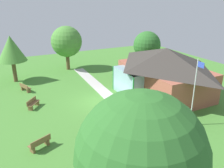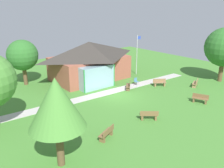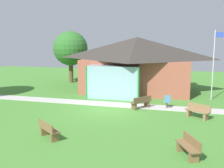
{
  "view_description": "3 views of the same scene",
  "coord_description": "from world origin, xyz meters",
  "px_view_note": "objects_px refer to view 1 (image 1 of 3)",
  "views": [
    {
      "loc": [
        18.56,
        -7.96,
        9.34
      ],
      "look_at": [
        -0.75,
        1.77,
        1.3
      ],
      "focal_mm": 37.53,
      "sensor_mm": 36.0,
      "label": 1
    },
    {
      "loc": [
        -14.65,
        -17.25,
        8.88
      ],
      "look_at": [
        -0.03,
        1.08,
        0.99
      ],
      "focal_mm": 37.3,
      "sensor_mm": 36.0,
      "label": 2
    },
    {
      "loc": [
        4.24,
        -17.61,
        4.95
      ],
      "look_at": [
        -0.28,
        2.34,
        1.32
      ],
      "focal_mm": 45.01,
      "sensor_mm": 36.0,
      "label": 3
    }
  ],
  "objects_px": {
    "bench_rear_near_path": "(116,105)",
    "tree_far_east": "(141,155)",
    "tree_behind_pavilion_left": "(147,45)",
    "tree_west_hedge": "(67,42)",
    "bench_front_right": "(40,143)",
    "bench_lawn_far_right": "(107,165)",
    "pavilion": "(163,70)",
    "bench_front_left": "(25,88)",
    "bench_front_center": "(33,104)",
    "tree_lawn_corner": "(11,49)",
    "patio_chair_lawn_spare": "(132,112)",
    "flagpole": "(194,90)",
    "bench_mid_right": "(122,128)"
  },
  "relations": [
    {
      "from": "tree_far_east",
      "to": "tree_lawn_corner",
      "type": "relative_size",
      "value": 1.22
    },
    {
      "from": "bench_rear_near_path",
      "to": "bench_mid_right",
      "type": "height_order",
      "value": "same"
    },
    {
      "from": "bench_rear_near_path",
      "to": "tree_behind_pavilion_left",
      "type": "xyz_separation_m",
      "value": [
        -8.39,
        8.88,
        3.11
      ]
    },
    {
      "from": "tree_west_hedge",
      "to": "tree_lawn_corner",
      "type": "relative_size",
      "value": 1.09
    },
    {
      "from": "pavilion",
      "to": "tree_lawn_corner",
      "type": "relative_size",
      "value": 1.85
    },
    {
      "from": "bench_rear_near_path",
      "to": "patio_chair_lawn_spare",
      "type": "relative_size",
      "value": 1.61
    },
    {
      "from": "bench_front_center",
      "to": "bench_front_right",
      "type": "bearing_deg",
      "value": 34.03
    },
    {
      "from": "tree_far_east",
      "to": "tree_behind_pavilion_left",
      "type": "bearing_deg",
      "value": 144.65
    },
    {
      "from": "bench_rear_near_path",
      "to": "bench_front_right",
      "type": "distance_m",
      "value": 7.64
    },
    {
      "from": "bench_front_left",
      "to": "tree_west_hedge",
      "type": "height_order",
      "value": "tree_west_hedge"
    },
    {
      "from": "bench_front_right",
      "to": "bench_lawn_far_right",
      "type": "relative_size",
      "value": 1.0
    },
    {
      "from": "bench_rear_near_path",
      "to": "tree_west_hedge",
      "type": "height_order",
      "value": "tree_west_hedge"
    },
    {
      "from": "bench_front_right",
      "to": "bench_lawn_far_right",
      "type": "distance_m",
      "value": 4.9
    },
    {
      "from": "bench_front_center",
      "to": "bench_front_right",
      "type": "relative_size",
      "value": 0.93
    },
    {
      "from": "flagpole",
      "to": "tree_behind_pavilion_left",
      "type": "relative_size",
      "value": 1.0
    },
    {
      "from": "pavilion",
      "to": "patio_chair_lawn_spare",
      "type": "xyz_separation_m",
      "value": [
        2.91,
        -5.4,
        -2.05
      ]
    },
    {
      "from": "tree_behind_pavilion_left",
      "to": "tree_lawn_corner",
      "type": "relative_size",
      "value": 0.99
    },
    {
      "from": "bench_lawn_far_right",
      "to": "tree_far_east",
      "type": "xyz_separation_m",
      "value": [
        4.22,
        -0.71,
        3.81
      ]
    },
    {
      "from": "bench_rear_near_path",
      "to": "tree_far_east",
      "type": "distance_m",
      "value": 12.53
    },
    {
      "from": "flagpole",
      "to": "bench_front_center",
      "type": "relative_size",
      "value": 3.67
    },
    {
      "from": "pavilion",
      "to": "tree_far_east",
      "type": "xyz_separation_m",
      "value": [
        12.12,
        -10.76,
        1.75
      ]
    },
    {
      "from": "bench_front_right",
      "to": "bench_mid_right",
      "type": "distance_m",
      "value": 5.74
    },
    {
      "from": "tree_far_east",
      "to": "bench_rear_near_path",
      "type": "bearing_deg",
      "value": 156.18
    },
    {
      "from": "flagpole",
      "to": "bench_mid_right",
      "type": "bearing_deg",
      "value": -104.96
    },
    {
      "from": "flagpole",
      "to": "bench_mid_right",
      "type": "relative_size",
      "value": 3.53
    },
    {
      "from": "bench_mid_right",
      "to": "tree_behind_pavilion_left",
      "type": "height_order",
      "value": "tree_behind_pavilion_left"
    },
    {
      "from": "patio_chair_lawn_spare",
      "to": "tree_lawn_corner",
      "type": "distance_m",
      "value": 16.01
    },
    {
      "from": "bench_lawn_far_right",
      "to": "bench_front_left",
      "type": "distance_m",
      "value": 14.99
    },
    {
      "from": "pavilion",
      "to": "bench_front_right",
      "type": "distance_m",
      "value": 13.81
    },
    {
      "from": "bench_front_left",
      "to": "patio_chair_lawn_spare",
      "type": "relative_size",
      "value": 1.8
    },
    {
      "from": "pavilion",
      "to": "bench_rear_near_path",
      "type": "bearing_deg",
      "value": -78.55
    },
    {
      "from": "bench_lawn_far_right",
      "to": "bench_mid_right",
      "type": "xyz_separation_m",
      "value": [
        -3.12,
        2.7,
        0.0
      ]
    },
    {
      "from": "bench_rear_near_path",
      "to": "tree_lawn_corner",
      "type": "relative_size",
      "value": 0.26
    },
    {
      "from": "bench_front_left",
      "to": "pavilion",
      "type": "bearing_deg",
      "value": 37.77
    },
    {
      "from": "bench_front_center",
      "to": "tree_behind_pavilion_left",
      "type": "bearing_deg",
      "value": 146.46
    },
    {
      "from": "bench_front_center",
      "to": "tree_far_east",
      "type": "distance_m",
      "value": 15.18
    },
    {
      "from": "tree_behind_pavilion_left",
      "to": "tree_far_east",
      "type": "bearing_deg",
      "value": -35.35
    },
    {
      "from": "bench_lawn_far_right",
      "to": "tree_west_hedge",
      "type": "height_order",
      "value": "tree_west_hedge"
    },
    {
      "from": "bench_front_left",
      "to": "bench_lawn_far_right",
      "type": "bearing_deg",
      "value": -13.95
    },
    {
      "from": "flagpole",
      "to": "bench_lawn_far_right",
      "type": "relative_size",
      "value": 3.41
    },
    {
      "from": "bench_front_right",
      "to": "bench_rear_near_path",
      "type": "bearing_deg",
      "value": -2.43
    },
    {
      "from": "tree_far_east",
      "to": "tree_west_hedge",
      "type": "relative_size",
      "value": 1.11
    },
    {
      "from": "bench_front_center",
      "to": "bench_lawn_far_right",
      "type": "relative_size",
      "value": 0.93
    },
    {
      "from": "bench_mid_right",
      "to": "patio_chair_lawn_spare",
      "type": "distance_m",
      "value": 2.71
    },
    {
      "from": "pavilion",
      "to": "bench_front_left",
      "type": "distance_m",
      "value": 14.44
    },
    {
      "from": "bench_mid_right",
      "to": "tree_far_east",
      "type": "distance_m",
      "value": 8.94
    },
    {
      "from": "bench_mid_right",
      "to": "tree_far_east",
      "type": "relative_size",
      "value": 0.23
    },
    {
      "from": "bench_front_center",
      "to": "tree_behind_pavilion_left",
      "type": "xyz_separation_m",
      "value": [
        -4.7,
        15.37,
        3.11
      ]
    },
    {
      "from": "tree_behind_pavilion_left",
      "to": "bench_front_center",
      "type": "bearing_deg",
      "value": -72.98
    },
    {
      "from": "bench_front_left",
      "to": "tree_lawn_corner",
      "type": "relative_size",
      "value": 0.29
    }
  ]
}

